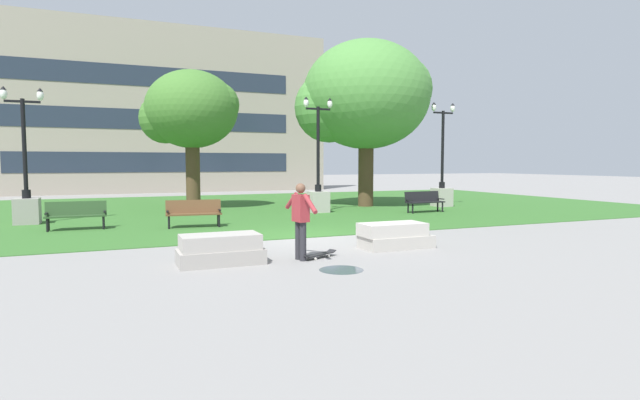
% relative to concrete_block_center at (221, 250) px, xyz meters
% --- Properties ---
extents(ground_plane, '(140.00, 140.00, 0.00)m').
position_rel_concrete_block_center_xyz_m(ground_plane, '(3.06, 2.72, -0.31)').
color(ground_plane, gray).
extents(grass_lawn, '(40.00, 20.00, 0.02)m').
position_rel_concrete_block_center_xyz_m(grass_lawn, '(3.06, 12.72, -0.30)').
color(grass_lawn, '#336628').
rests_on(grass_lawn, ground).
extents(concrete_block_center, '(1.80, 0.90, 0.64)m').
position_rel_concrete_block_center_xyz_m(concrete_block_center, '(0.00, 0.00, 0.00)').
color(concrete_block_center, '#9E9991').
rests_on(concrete_block_center, ground).
extents(concrete_block_left, '(1.84, 0.90, 0.64)m').
position_rel_concrete_block_center_xyz_m(concrete_block_left, '(4.49, 0.31, 0.00)').
color(concrete_block_left, '#B2ADA3').
rests_on(concrete_block_left, ground).
extents(person_skateboarder, '(0.30, 1.46, 1.71)m').
position_rel_concrete_block_center_xyz_m(person_skateboarder, '(1.73, -0.26, 0.67)').
color(person_skateboarder, '#28282D').
rests_on(person_skateboarder, ground).
extents(skateboard, '(1.01, 0.62, 0.14)m').
position_rel_concrete_block_center_xyz_m(skateboard, '(2.19, -0.21, -0.22)').
color(skateboard, black).
rests_on(skateboard, ground).
extents(puddle, '(0.90, 0.90, 0.01)m').
position_rel_concrete_block_center_xyz_m(puddle, '(2.13, -1.54, -0.30)').
color(puddle, '#47515B').
rests_on(puddle, ground).
extents(park_bench_near_left, '(1.80, 0.53, 0.90)m').
position_rel_concrete_block_center_xyz_m(park_bench_near_left, '(-3.19, 7.14, 0.23)').
color(park_bench_near_left, '#284723').
rests_on(park_bench_near_left, grass_lawn).
extents(park_bench_near_right, '(1.84, 0.71, 0.90)m').
position_rel_concrete_block_center_xyz_m(park_bench_near_right, '(0.39, 6.33, 0.23)').
color(park_bench_near_right, brown).
rests_on(park_bench_near_right, grass_lawn).
extents(park_bench_far_left, '(1.83, 0.65, 0.90)m').
position_rel_concrete_block_center_xyz_m(park_bench_far_left, '(10.37, 7.61, 0.23)').
color(park_bench_far_left, black).
rests_on(park_bench_far_left, grass_lawn).
extents(lamp_post_center, '(1.32, 0.80, 4.75)m').
position_rel_concrete_block_center_xyz_m(lamp_post_center, '(-4.88, 9.47, 0.69)').
color(lamp_post_center, gray).
rests_on(lamp_post_center, grass_lawn).
extents(lamp_post_left, '(1.32, 0.80, 5.06)m').
position_rel_concrete_block_center_xyz_m(lamp_post_left, '(12.87, 9.74, 0.74)').
color(lamp_post_left, '#ADA89E').
rests_on(lamp_post_left, grass_lawn).
extents(lamp_post_right, '(1.32, 0.80, 4.94)m').
position_rel_concrete_block_center_xyz_m(lamp_post_right, '(6.14, 9.39, 0.72)').
color(lamp_post_right, '#ADA89E').
rests_on(lamp_post_right, grass_lawn).
extents(tree_near_right, '(6.50, 6.19, 8.08)m').
position_rel_concrete_block_center_xyz_m(tree_near_right, '(9.40, 11.33, 5.08)').
color(tree_near_right, '#4C3823').
rests_on(tree_near_right, grass_lawn).
extents(tree_far_right, '(4.44, 4.23, 6.41)m').
position_rel_concrete_block_center_xyz_m(tree_far_right, '(1.35, 13.28, 4.24)').
color(tree_far_right, '#4C3823').
rests_on(tree_far_right, grass_lawn).
extents(building_facade_distant, '(25.59, 1.03, 12.03)m').
position_rel_concrete_block_center_xyz_m(building_facade_distant, '(0.97, 27.21, 5.70)').
color(building_facade_distant, gray).
rests_on(building_facade_distant, ground).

